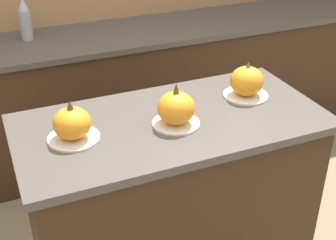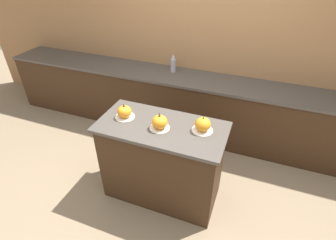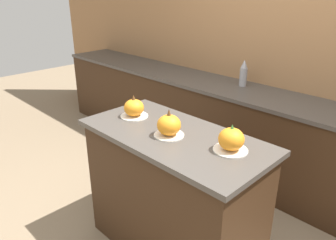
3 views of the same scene
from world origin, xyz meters
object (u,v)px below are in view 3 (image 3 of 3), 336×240
pumpkin_cake_right (231,140)px  bottle_tall (243,74)px  pumpkin_cake_left (134,108)px  pumpkin_cake_center (169,126)px

pumpkin_cake_right → bottle_tall: bearing=120.6°
pumpkin_cake_left → bottle_tall: (0.02, 1.37, 0.01)m
pumpkin_cake_right → pumpkin_cake_left: bearing=-175.7°
pumpkin_cake_left → pumpkin_cake_center: pumpkin_cake_center is taller
bottle_tall → pumpkin_cake_right: bearing=-59.4°
pumpkin_cake_left → pumpkin_cake_center: 0.41m
bottle_tall → pumpkin_cake_left: bearing=-91.0°
pumpkin_cake_center → pumpkin_cake_right: 0.40m
pumpkin_cake_left → bottle_tall: bearing=89.0°
pumpkin_cake_left → pumpkin_cake_center: bearing=-6.9°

